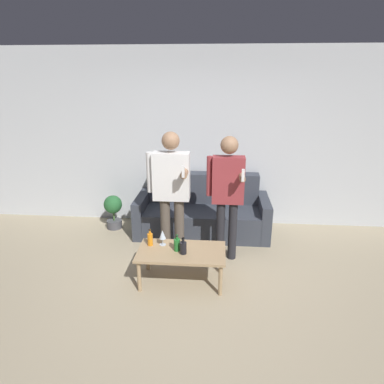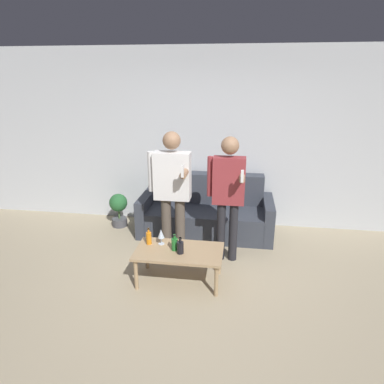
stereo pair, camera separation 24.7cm
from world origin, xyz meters
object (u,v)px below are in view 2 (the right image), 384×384
at_px(coffee_table, 179,254).
at_px(person_standing_right, 228,190).
at_px(bottle_orange, 175,244).
at_px(couch, 206,213).
at_px(person_standing_left, 172,186).

bearing_deg(coffee_table, person_standing_right, 49.14).
bearing_deg(person_standing_right, bottle_orange, -133.68).
relative_size(couch, person_standing_right, 1.22).
bearing_deg(person_standing_left, person_standing_right, -1.18).
height_order(coffee_table, person_standing_left, person_standing_left).
distance_m(bottle_orange, person_standing_left, 0.79).
xyz_separation_m(bottle_orange, person_standing_right, (0.56, 0.59, 0.48)).
bearing_deg(couch, person_standing_right, -66.40).
distance_m(couch, coffee_table, 1.39).
bearing_deg(bottle_orange, person_standing_left, 103.44).
relative_size(couch, person_standing_left, 1.19).
distance_m(coffee_table, person_standing_left, 0.88).
distance_m(couch, bottle_orange, 1.41).
xyz_separation_m(person_standing_left, person_standing_right, (0.70, -0.01, -0.01)).
relative_size(coffee_table, person_standing_right, 0.62).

